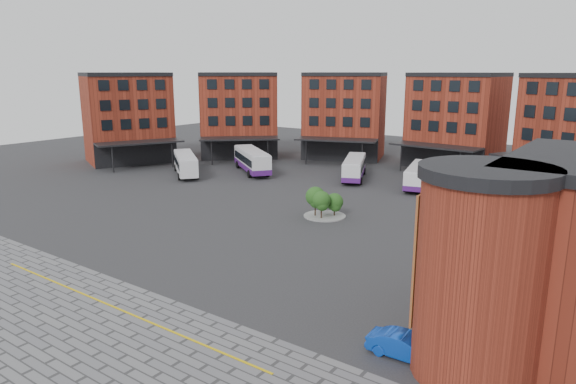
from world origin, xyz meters
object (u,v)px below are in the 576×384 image
Objects in this scene: bus_a at (186,163)px; bus_e at (507,193)px; bus_b at (252,160)px; bus_d at (418,175)px; tree_island at (323,201)px; bus_f at (569,203)px; bus_c at (354,167)px; blue_car at (405,346)px.

bus_a is 1.04× the size of bus_e.
bus_d is at bearing -42.06° from bus_b.
tree_island is 0.41× the size of bus_d.
bus_e is (35.97, 1.00, -0.21)m from bus_b.
bus_b is 24.62m from bus_d.
bus_f is (48.83, 6.52, -0.11)m from bus_a.
bus_b is (6.53, 7.25, 0.01)m from bus_a.
tree_island is 0.39× the size of bus_b.
bus_c is at bearing 109.43° from tree_island.
bus_f reaches higher than bus_a.
bus_a is 24.40m from bus_c.
tree_island is at bearing -82.87° from bus_e.
blue_car is (39.28, -34.81, -1.18)m from bus_b.
bus_a is at bearing -174.76° from bus_c.
bus_b is 0.99× the size of bus_f.
bus_d is 0.92× the size of bus_f.
bus_f reaches higher than bus_c.
bus_b is 52.49m from blue_car.
tree_island reaches higher than bus_c.
blue_car is at bearing -81.91° from bus_c.
bus_a is 2.50× the size of blue_car.
tree_island is 26.96m from blue_car.
bus_c is at bearing -123.68° from bus_f.
bus_d is 12.44m from bus_e.
bus_f is (20.75, 13.79, 0.04)m from tree_island.
bus_e is (42.50, 8.25, -0.20)m from bus_a.
tree_island is at bearing -87.35° from bus_b.
bus_d is at bearing -22.19° from bus_c.
bus_a is 0.89× the size of bus_b.
bus_a is 43.29m from bus_e.
bus_b is (-21.55, 14.52, 0.15)m from tree_island.
bus_e is at bearing -51.79° from bus_b.
bus_b is at bearing 146.03° from tree_island.
bus_e is at bearing -40.83° from bus_a.
blue_car is at bearing -34.69° from bus_e.
bus_e is 35.97m from blue_car.
bus_d reaches higher than blue_car.
bus_f is at bearing 33.61° from tree_island.
bus_e reaches higher than bus_d.
bus_d is 2.61× the size of blue_car.
bus_c is 1.02× the size of bus_d.
bus_a reaches higher than bus_e.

